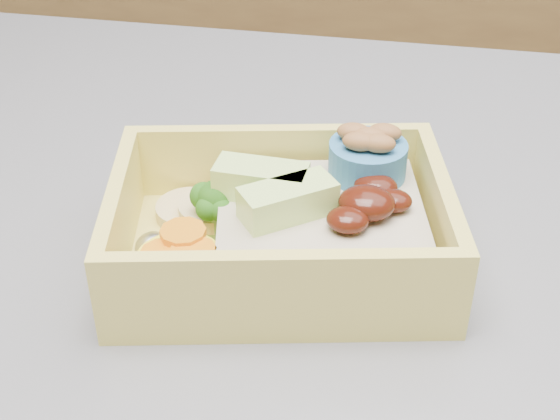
# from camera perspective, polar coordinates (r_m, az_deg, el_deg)

# --- Properties ---
(bento_box) EXTENTS (0.19, 0.16, 0.06)m
(bento_box) POSITION_cam_1_polar(r_m,az_deg,el_deg) (0.41, 0.75, -1.17)
(bento_box) COLOR #E6D45F
(bento_box) RESTS_ON island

